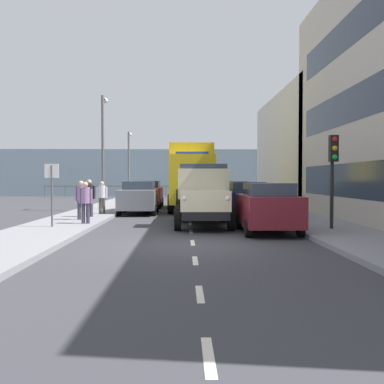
# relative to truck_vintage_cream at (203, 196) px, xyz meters

# --- Properties ---
(ground_plane) EXTENTS (80.00, 80.00, 0.00)m
(ground_plane) POSITION_rel_truck_vintage_cream_xyz_m (0.49, -6.48, -1.18)
(ground_plane) COLOR #38383D
(sidewalk_left) EXTENTS (2.80, 42.35, 0.15)m
(sidewalk_left) POSITION_rel_truck_vintage_cream_xyz_m (-4.48, -6.48, -1.10)
(sidewalk_left) COLOR gray
(sidewalk_left) RESTS_ON ground_plane
(sidewalk_right) EXTENTS (2.80, 42.35, 0.15)m
(sidewalk_right) POSITION_rel_truck_vintage_cream_xyz_m (5.46, -6.48, -1.10)
(sidewalk_right) COLOR gray
(sidewalk_right) RESTS_ON ground_plane
(road_centreline_markings) EXTENTS (0.12, 38.65, 0.01)m
(road_centreline_markings) POSITION_rel_truck_vintage_cream_xyz_m (0.49, -6.31, -1.17)
(road_centreline_markings) COLOR silver
(road_centreline_markings) RESTS_ON ground_plane
(building_far_block) EXTENTS (8.31, 15.29, 7.89)m
(building_far_block) POSITION_rel_truck_vintage_cream_xyz_m (-10.04, -15.14, 2.77)
(building_far_block) COLOR beige
(building_far_block) RESTS_ON ground_plane
(sea_horizon) EXTENTS (80.00, 0.80, 5.00)m
(sea_horizon) POSITION_rel_truck_vintage_cream_xyz_m (0.49, -30.65, 1.32)
(sea_horizon) COLOR gray
(sea_horizon) RESTS_ON ground_plane
(seawall_railing) EXTENTS (28.08, 0.08, 1.20)m
(seawall_railing) POSITION_rel_truck_vintage_cream_xyz_m (0.49, -27.05, -0.26)
(seawall_railing) COLOR #4C5156
(seawall_railing) RESTS_ON ground_plane
(truck_vintage_cream) EXTENTS (2.17, 5.64, 2.43)m
(truck_vintage_cream) POSITION_rel_truck_vintage_cream_xyz_m (0.00, 0.00, 0.00)
(truck_vintage_cream) COLOR black
(truck_vintage_cream) RESTS_ON ground_plane
(lorry_cargo_yellow) EXTENTS (2.58, 8.20, 3.87)m
(lorry_cargo_yellow) POSITION_rel_truck_vintage_cream_xyz_m (0.31, -9.20, 0.90)
(lorry_cargo_yellow) COLOR gold
(lorry_cargo_yellow) RESTS_ON ground_plane
(car_maroon_kerbside_near) EXTENTS (1.87, 3.86, 1.72)m
(car_maroon_kerbside_near) POSITION_rel_truck_vintage_cream_xyz_m (-2.14, 2.05, -0.28)
(car_maroon_kerbside_near) COLOR maroon
(car_maroon_kerbside_near) RESTS_ON ground_plane
(car_navy_kerbside_1) EXTENTS (1.88, 4.08, 1.72)m
(car_navy_kerbside_1) POSITION_rel_truck_vintage_cream_xyz_m (-2.14, -3.34, -0.28)
(car_navy_kerbside_1) COLOR navy
(car_navy_kerbside_1) RESTS_ON ground_plane
(car_teal_kerbside_2) EXTENTS (1.87, 4.56, 1.72)m
(car_teal_kerbside_2) POSITION_rel_truck_vintage_cream_xyz_m (-2.14, -8.95, -0.28)
(car_teal_kerbside_2) COLOR #1E6670
(car_teal_kerbside_2) RESTS_ON ground_plane
(car_grey_oppositeside_0) EXTENTS (1.95, 3.96, 1.72)m
(car_grey_oppositeside_0) POSITION_rel_truck_vintage_cream_xyz_m (3.11, -6.23, -0.28)
(car_grey_oppositeside_0) COLOR slate
(car_grey_oppositeside_0) RESTS_ON ground_plane
(car_red_oppositeside_1) EXTENTS (1.96, 4.45, 1.72)m
(car_red_oppositeside_1) POSITION_rel_truck_vintage_cream_xyz_m (3.11, -11.67, -0.28)
(car_red_oppositeside_1) COLOR #B21E1E
(car_red_oppositeside_1) RESTS_ON ground_plane
(pedestrian_couple_b) EXTENTS (0.53, 0.34, 1.60)m
(pedestrian_couple_b) POSITION_rel_truck_vintage_cream_xyz_m (4.51, 0.18, -0.09)
(pedestrian_couple_b) COLOR #383342
(pedestrian_couple_b) RESTS_ON sidewalk_right
(pedestrian_by_lamp) EXTENTS (0.53, 0.34, 1.63)m
(pedestrian_by_lamp) POSITION_rel_truck_vintage_cream_xyz_m (5.06, -1.47, -0.07)
(pedestrian_by_lamp) COLOR #383342
(pedestrian_by_lamp) RESTS_ON sidewalk_right
(pedestrian_couple_a) EXTENTS (0.53, 0.34, 1.68)m
(pedestrian_couple_a) POSITION_rel_truck_vintage_cream_xyz_m (5.01, -2.87, -0.04)
(pedestrian_couple_a) COLOR #383342
(pedestrian_couple_a) RESTS_ON sidewalk_right
(pedestrian_in_dark_coat) EXTENTS (0.53, 0.34, 1.59)m
(pedestrian_in_dark_coat) POSITION_rel_truck_vintage_cream_xyz_m (4.78, -4.71, -0.10)
(pedestrian_in_dark_coat) COLOR #4C473D
(pedestrian_in_dark_coat) RESTS_ON sidewalk_right
(traffic_light_near) EXTENTS (0.28, 0.41, 3.20)m
(traffic_light_near) POSITION_rel_truck_vintage_cream_xyz_m (-4.36, 2.18, 1.29)
(traffic_light_near) COLOR black
(traffic_light_near) RESTS_ON sidewalk_left
(lamp_post_promenade) EXTENTS (0.32, 1.14, 6.51)m
(lamp_post_promenade) POSITION_rel_truck_vintage_cream_xyz_m (5.40, -8.62, 2.85)
(lamp_post_promenade) COLOR #59595B
(lamp_post_promenade) RESTS_ON sidewalk_right
(lamp_post_far) EXTENTS (0.32, 1.14, 5.60)m
(lamp_post_far) POSITION_rel_truck_vintage_cream_xyz_m (5.28, -19.80, 2.37)
(lamp_post_far) COLOR #59595B
(lamp_post_far) RESTS_ON sidewalk_right
(street_sign) EXTENTS (0.50, 0.07, 2.25)m
(street_sign) POSITION_rel_truck_vintage_cream_xyz_m (5.47, 1.31, 0.50)
(street_sign) COLOR #4C4C4C
(street_sign) RESTS_ON sidewalk_right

